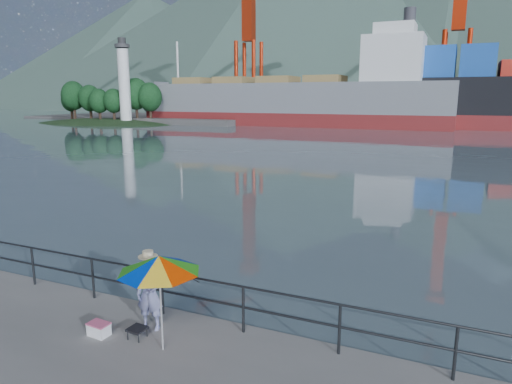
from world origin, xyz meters
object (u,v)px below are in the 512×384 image
at_px(beach_umbrella, 159,264).
at_px(cooler_bag, 99,330).
at_px(fisherman, 150,293).
at_px(bulk_carrier, 300,100).

bearing_deg(beach_umbrella, cooler_bag, -176.86).
distance_m(fisherman, beach_umbrella, 1.32).
relative_size(beach_umbrella, bulk_carrier, 0.04).
bearing_deg(bulk_carrier, cooler_bag, -74.52).
height_order(fisherman, bulk_carrier, bulk_carrier).
bearing_deg(fisherman, bulk_carrier, 92.40).
bearing_deg(beach_umbrella, fisherman, 140.08).
xyz_separation_m(fisherman, bulk_carrier, (-20.27, 69.63, 3.30)).
bearing_deg(fisherman, cooler_bag, -153.87).
bearing_deg(cooler_bag, fisherman, 44.05).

